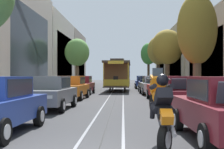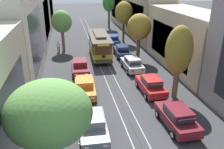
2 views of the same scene
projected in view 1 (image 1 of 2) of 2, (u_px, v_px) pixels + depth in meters
name	position (u px, v px, depth m)	size (l,w,h in m)	color
ground_plane	(118.00, 92.00, 29.41)	(160.00, 160.00, 0.00)	#38383A
trolley_track_rails	(118.00, 90.00, 33.38)	(1.14, 67.72, 0.01)	gray
building_facade_left	(32.00, 50.00, 34.56)	(5.79, 59.42, 9.75)	#BCAD93
building_facade_right	(213.00, 50.00, 30.99)	(5.63, 59.42, 9.51)	gray
parked_car_grey_second_left	(50.00, 93.00, 14.33)	(2.09, 4.40, 1.58)	slate
parked_car_orange_mid_left	(72.00, 87.00, 20.58)	(2.13, 4.41, 1.58)	orange
parked_car_maroon_fourth_left	(82.00, 85.00, 26.11)	(2.06, 4.39, 1.58)	maroon
parked_car_maroon_second_right	(180.00, 93.00, 14.00)	(2.08, 4.40, 1.58)	maroon
parked_car_red_mid_right	(164.00, 88.00, 19.65)	(2.04, 4.38, 1.58)	red
parked_car_silver_fourth_right	(152.00, 85.00, 25.73)	(2.08, 4.40, 1.58)	#B7B7BC
parked_car_navy_fifth_right	(148.00, 83.00, 31.20)	(2.10, 4.41, 1.58)	#19234C
parked_car_blue_sixth_right	(143.00, 82.00, 37.67)	(2.02, 4.37, 1.58)	#233D93
street_tree_kerb_left_second	(77.00, 53.00, 35.87)	(2.91, 2.74, 5.99)	brown
street_tree_kerb_right_second	(197.00, 30.00, 18.30)	(2.41, 1.98, 6.60)	brown
street_tree_kerb_right_mid	(167.00, 48.00, 29.32)	(3.08, 2.81, 6.08)	brown
street_tree_kerb_right_fourth	(159.00, 51.00, 39.14)	(2.96, 2.78, 6.72)	#4C3826
street_tree_kerb_right_far	(148.00, 54.00, 51.50)	(2.64, 2.64, 7.16)	#4C3826
cable_car_trolley	(118.00, 75.00, 32.16)	(2.81, 9.17, 3.28)	brown
motorcycle_with_rider	(161.00, 106.00, 6.62)	(0.52, 1.87, 1.78)	black
pedestrian_on_left_pavement	(70.00, 82.00, 35.30)	(0.55, 0.41, 1.59)	#4C4233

